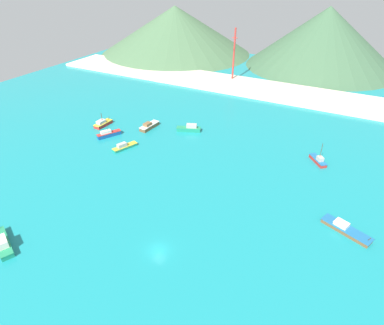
% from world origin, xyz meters
% --- Properties ---
extents(ground, '(260.00, 280.00, 0.50)m').
position_xyz_m(ground, '(0.00, 30.00, -0.25)').
color(ground, teal).
extents(fishing_boat_0, '(3.11, 7.42, 5.12)m').
position_xyz_m(fishing_boat_0, '(-50.83, 41.18, 0.93)').
color(fishing_boat_0, red).
rests_on(fishing_boat_0, ground).
extents(fishing_boat_1, '(8.72, 5.19, 2.77)m').
position_xyz_m(fishing_boat_1, '(-20.68, 52.20, 1.04)').
color(fishing_boat_1, '#198466').
rests_on(fishing_boat_1, ground).
extents(fishing_boat_2, '(5.55, 8.23, 5.86)m').
position_xyz_m(fishing_boat_2, '(-43.35, 35.55, 0.97)').
color(fishing_boat_2, '#14478C').
rests_on(fishing_boat_2, ground).
extents(fishing_boat_3, '(4.91, 8.53, 2.12)m').
position_xyz_m(fishing_boat_3, '(-33.30, 31.30, 0.75)').
color(fishing_boat_3, '#198466').
rests_on(fishing_boat_3, ground).
extents(fishing_boat_4, '(3.31, 8.65, 2.40)m').
position_xyz_m(fishing_boat_4, '(-34.61, 47.44, 0.90)').
color(fishing_boat_4, brown).
rests_on(fishing_boat_4, ground).
extents(fishing_boat_6, '(11.31, 6.83, 2.02)m').
position_xyz_m(fishing_boat_6, '(33.90, 24.35, 0.66)').
color(fishing_boat_6, brown).
rests_on(fishing_boat_6, ground).
extents(fishing_boat_7, '(10.01, 6.40, 2.86)m').
position_xyz_m(fishing_boat_7, '(-29.68, -14.28, 0.99)').
color(fishing_boat_7, '#198466').
rests_on(fishing_boat_7, ground).
extents(fishing_boat_8, '(6.03, 6.73, 6.73)m').
position_xyz_m(fishing_boat_8, '(23.46, 51.63, 0.83)').
color(fishing_boat_8, red).
rests_on(fishing_boat_8, ground).
extents(beach_strip, '(247.00, 25.19, 1.20)m').
position_xyz_m(beach_strip, '(0.00, 105.43, 0.60)').
color(beach_strip, beige).
rests_on(beach_strip, ground).
extents(hill_west, '(96.47, 96.47, 28.32)m').
position_xyz_m(hill_west, '(-83.10, 149.52, 14.16)').
color(hill_west, '#476B47').
rests_on(hill_west, ground).
extents(hill_central, '(82.50, 82.50, 31.66)m').
position_xyz_m(hill_central, '(5.98, 158.95, 15.83)').
color(hill_central, '#3D6042').
rests_on(hill_central, ground).
extents(radio_tower, '(2.52, 2.01, 25.17)m').
position_xyz_m(radio_tower, '(-28.34, 112.19, 12.84)').
color(radio_tower, '#B7332D').
rests_on(radio_tower, ground).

